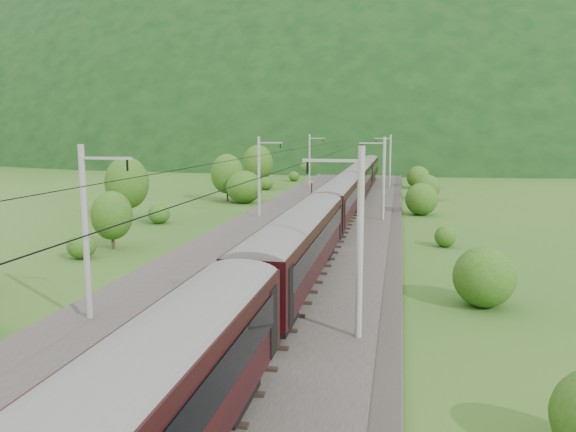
# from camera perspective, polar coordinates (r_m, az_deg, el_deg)

# --- Properties ---
(ground) EXTENTS (600.00, 600.00, 0.00)m
(ground) POSITION_cam_1_polar(r_m,az_deg,el_deg) (25.62, -7.15, -11.74)
(ground) COLOR #234816
(ground) RESTS_ON ground
(railbed) EXTENTS (14.00, 220.00, 0.30)m
(railbed) POSITION_cam_1_polar(r_m,az_deg,el_deg) (34.76, -1.92, -5.91)
(railbed) COLOR #38332D
(railbed) RESTS_ON ground
(track_left) EXTENTS (2.40, 220.00, 0.27)m
(track_left) POSITION_cam_1_polar(r_m,az_deg,el_deg) (35.32, -5.73, -5.35)
(track_left) COLOR #502E22
(track_left) RESTS_ON railbed
(track_right) EXTENTS (2.40, 220.00, 0.27)m
(track_right) POSITION_cam_1_polar(r_m,az_deg,el_deg) (34.25, 2.01, -5.75)
(track_right) COLOR #502E22
(track_right) RESTS_ON railbed
(catenary_left) EXTENTS (2.54, 192.28, 8.00)m
(catenary_left) POSITION_cam_1_polar(r_m,az_deg,el_deg) (56.64, -2.89, 4.21)
(catenary_left) COLOR gray
(catenary_left) RESTS_ON railbed
(catenary_right) EXTENTS (2.54, 192.28, 8.00)m
(catenary_right) POSITION_cam_1_polar(r_m,az_deg,el_deg) (54.94, 9.62, 3.97)
(catenary_right) COLOR gray
(catenary_right) RESTS_ON railbed
(overhead_wires) EXTENTS (4.83, 198.00, 0.03)m
(overhead_wires) POSITION_cam_1_polar(r_m,az_deg,el_deg) (33.69, -1.98, 5.61)
(overhead_wires) COLOR black
(overhead_wires) RESTS_ON ground
(mountain_main) EXTENTS (504.00, 360.00, 244.00)m
(mountain_main) POSITION_cam_1_polar(r_m,az_deg,el_deg) (282.98, 9.80, 6.76)
(mountain_main) COLOR black
(mountain_main) RESTS_ON ground
(mountain_ridge) EXTENTS (336.00, 280.00, 132.00)m
(mountain_ridge) POSITION_cam_1_polar(r_m,az_deg,el_deg) (347.21, -10.36, 7.08)
(mountain_ridge) COLOR black
(mountain_ridge) RESTS_ON ground
(train) EXTENTS (2.74, 153.68, 4.76)m
(train) POSITION_cam_1_polar(r_m,az_deg,el_deg) (51.03, 5.25, 2.33)
(train) COLOR black
(train) RESTS_ON ground
(hazard_post_near) EXTENTS (0.15, 0.15, 1.44)m
(hazard_post_near) POSITION_cam_1_polar(r_m,az_deg,el_deg) (82.85, 5.74, 3.19)
(hazard_post_near) COLOR red
(hazard_post_near) RESTS_ON railbed
(hazard_post_far) EXTENTS (0.17, 0.17, 1.63)m
(hazard_post_far) POSITION_cam_1_polar(r_m,az_deg,el_deg) (56.06, 3.77, 0.68)
(hazard_post_far) COLOR red
(hazard_post_far) RESTS_ON railbed
(signal) EXTENTS (0.24, 0.24, 2.14)m
(signal) POSITION_cam_1_polar(r_m,az_deg,el_deg) (72.09, 2.42, 2.83)
(signal) COLOR black
(signal) RESTS_ON railbed
(vegetation_left) EXTENTS (12.70, 143.94, 6.72)m
(vegetation_left) POSITION_cam_1_polar(r_m,az_deg,el_deg) (52.04, -14.04, 1.59)
(vegetation_left) COLOR #224C14
(vegetation_left) RESTS_ON ground
(vegetation_right) EXTENTS (6.19, 108.35, 3.14)m
(vegetation_right) POSITION_cam_1_polar(r_m,az_deg,el_deg) (45.97, 15.31, -1.01)
(vegetation_right) COLOR #224C14
(vegetation_right) RESTS_ON ground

